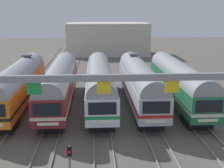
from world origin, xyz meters
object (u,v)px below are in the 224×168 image
commuter_train_maroon (59,83)px  commuter_train_stainless (140,82)px  commuter_train_orange (18,83)px  commuter_train_green (179,81)px  yard_signal_mast (70,157)px  commuter_train_white (100,82)px  catenary_gantry (104,93)px

commuter_train_maroon → commuter_train_stainless: size_ratio=1.00×
commuter_train_orange → commuter_train_maroon: bearing=-0.1°
commuter_train_green → yard_signal_mast: size_ratio=7.38×
commuter_train_maroon → commuter_train_stainless: commuter_train_stainless is taller
commuter_train_white → commuter_train_green: 8.77m
commuter_train_orange → yard_signal_mast: bearing=-66.5°
catenary_gantry → yard_signal_mast: 4.49m
commuter_train_maroon → catenary_gantry: 14.42m
yard_signal_mast → commuter_train_orange: bearing=113.5°
commuter_train_orange → commuter_train_maroon: commuter_train_orange is taller
commuter_train_orange → commuter_train_maroon: (4.38, -0.00, -0.00)m
commuter_train_maroon → catenary_gantry: bearing=-72.0°
commuter_train_stainless → catenary_gantry: 14.43m
commuter_train_orange → commuter_train_white: bearing=-0.0°
commuter_train_white → commuter_train_stainless: (4.38, 0.00, 0.00)m
commuter_train_maroon → commuter_train_green: (13.15, 0.00, 0.00)m
commuter_train_maroon → catenary_gantry: size_ratio=0.79×
commuter_train_stainless → commuter_train_green: 4.38m
commuter_train_orange → commuter_train_stainless: same height
commuter_train_stainless → catenary_gantry: bearing=-108.0°
commuter_train_white → commuter_train_maroon: bearing=180.0°
commuter_train_orange → commuter_train_stainless: bearing=0.0°
commuter_train_white → commuter_train_stainless: 4.38m
commuter_train_green → yard_signal_mast: 18.70m
commuter_train_orange → catenary_gantry: (8.77, -13.50, 2.59)m
commuter_train_maroon → catenary_gantry: (4.38, -13.49, 2.59)m
commuter_train_white → commuter_train_green: (8.77, 0.00, 0.00)m
catenary_gantry → yard_signal_mast: (-2.19, -1.63, -3.56)m
commuter_train_green → catenary_gantry: (-8.77, -13.49, 2.59)m
commuter_train_green → yard_signal_mast: (-10.96, -15.12, -0.97)m
commuter_train_orange → catenary_gantry: catenary_gantry is taller
commuter_train_maroon → catenary_gantry: catenary_gantry is taller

